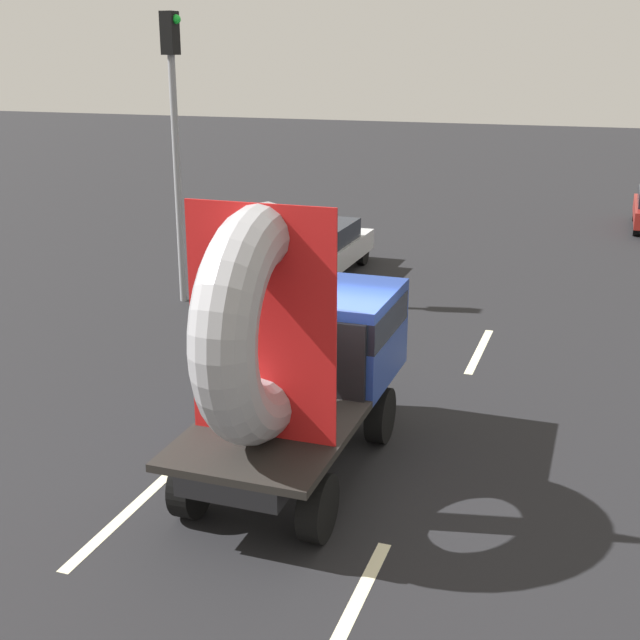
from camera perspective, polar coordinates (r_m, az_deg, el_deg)
The scene contains 8 objects.
ground_plane at distance 12.35m, azimuth -0.58°, elevation -9.48°, with size 120.00×120.00×0.00m, color black.
flatbed_truck at distance 11.34m, azimuth -1.57°, elevation -1.65°, with size 2.02×4.92×4.00m.
distant_sedan at distance 22.19m, azimuth -0.04°, elevation 4.98°, with size 1.80×4.19×1.37m.
traffic_light at distance 19.47m, azimuth -9.85°, elevation 13.18°, with size 0.42×0.36×6.48m.
lane_dash_left_near at distance 11.32m, azimuth -13.02°, elevation -12.67°, with size 2.74×0.16×0.01m, color beige.
lane_dash_left_far at distance 17.83m, azimuth 0.32°, elevation -0.68°, with size 2.66×0.16×0.01m, color beige.
lane_dash_right_near at distance 9.60m, azimuth 2.65°, elevation -18.31°, with size 2.19×0.16×0.01m, color beige.
lane_dash_right_far at distance 16.91m, azimuth 10.79°, elevation -2.06°, with size 2.69×0.16×0.01m, color beige.
Camera 1 is at (3.73, -10.32, 5.66)m, focal length 47.08 mm.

